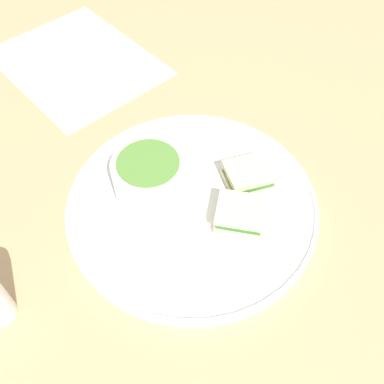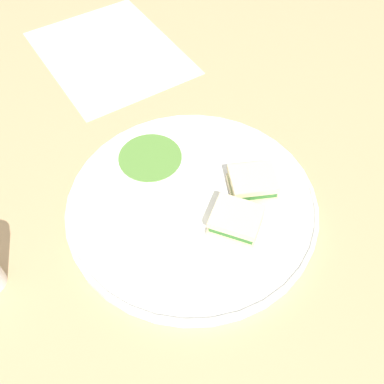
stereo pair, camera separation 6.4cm
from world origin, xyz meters
The scene contains 7 objects.
ground_plane centered at (0.00, 0.00, 0.00)m, with size 2.40×2.40×0.00m, color tan.
plate centered at (0.00, 0.00, 0.01)m, with size 0.37×0.37×0.02m.
soup_bowl centered at (-0.02, 0.06, 0.05)m, with size 0.10×0.10×0.07m.
spoon centered at (0.00, 0.10, 0.02)m, with size 0.12×0.06×0.01m.
sandwich_half_near centered at (0.00, -0.08, 0.03)m, with size 0.07×0.08×0.03m.
sandwich_half_far centered at (0.07, -0.06, 0.03)m, with size 0.09×0.09×0.03m.
menu_sheet centered at (0.21, 0.36, 0.00)m, with size 0.34×0.38×0.00m.
Camera 1 is at (-0.35, -0.18, 0.55)m, focal length 42.00 mm.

